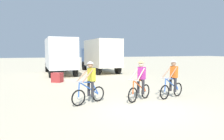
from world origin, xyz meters
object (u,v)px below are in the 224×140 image
at_px(box_truck_avon_van, 60,55).
at_px(cyclist_orange_shirt, 90,84).
at_px(cyclist_near_camera, 172,80).
at_px(cyclist_cowboy_hat, 140,82).
at_px(box_truck_cream_rv, 100,54).
at_px(supply_crate, 57,77).

xyz_separation_m(box_truck_avon_van, cyclist_orange_shirt, (0.68, -11.26, -1.03)).
bearing_deg(box_truck_avon_van, cyclist_near_camera, -67.80).
height_order(box_truck_avon_van, cyclist_cowboy_hat, box_truck_avon_van).
bearing_deg(cyclist_orange_shirt, box_truck_cream_rv, 73.87).
xyz_separation_m(cyclist_orange_shirt, cyclist_cowboy_hat, (2.28, -0.17, 0.00)).
distance_m(cyclist_orange_shirt, cyclist_cowboy_hat, 2.29).
relative_size(box_truck_avon_van, box_truck_cream_rv, 1.00).
relative_size(box_truck_avon_van, cyclist_orange_shirt, 3.79).
relative_size(cyclist_orange_shirt, cyclist_near_camera, 1.00).
height_order(box_truck_cream_rv, cyclist_orange_shirt, box_truck_cream_rv).
bearing_deg(cyclist_near_camera, cyclist_orange_shirt, 177.73).
xyz_separation_m(box_truck_avon_van, box_truck_cream_rv, (4.15, 0.76, 0.00)).
bearing_deg(box_truck_cream_rv, box_truck_avon_van, -169.65).
height_order(cyclist_cowboy_hat, supply_crate, cyclist_cowboy_hat).
relative_size(cyclist_orange_shirt, cyclist_cowboy_hat, 1.00).
distance_m(cyclist_orange_shirt, supply_crate, 6.45).
distance_m(box_truck_avon_van, cyclist_cowboy_hat, 11.84).
distance_m(cyclist_cowboy_hat, supply_crate, 7.35).
height_order(box_truck_avon_van, cyclist_near_camera, box_truck_avon_van).
bearing_deg(box_truck_avon_van, box_truck_cream_rv, 10.35).
bearing_deg(cyclist_cowboy_hat, box_truck_avon_van, 104.54).
bearing_deg(cyclist_near_camera, box_truck_avon_van, 112.20).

